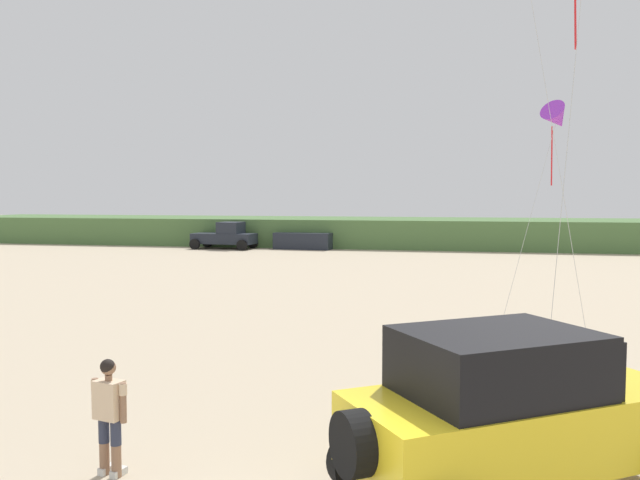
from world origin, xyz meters
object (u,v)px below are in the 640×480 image
(jeep, at_px, (514,412))
(distant_pickup, at_px, (226,236))
(distant_sedan, at_px, (304,241))
(kite_orange_streamer, at_px, (557,119))
(person_watching, at_px, (109,410))

(jeep, xyz_separation_m, distant_pickup, (-17.59, 37.35, -0.26))
(distant_sedan, bearing_deg, jeep, -68.00)
(distant_pickup, bearing_deg, kite_orange_streamer, -46.54)
(jeep, relative_size, distant_pickup, 1.05)
(person_watching, relative_size, kite_orange_streamer, 0.23)
(kite_orange_streamer, bearing_deg, distant_pickup, 133.46)
(person_watching, relative_size, distant_sedan, 0.40)
(jeep, distance_m, person_watching, 5.49)
(distant_pickup, bearing_deg, jeep, -64.78)
(kite_orange_streamer, bearing_deg, distant_sedan, 123.07)
(person_watching, height_order, distant_sedan, person_watching)
(distant_pickup, bearing_deg, distant_sedan, 10.13)
(person_watching, xyz_separation_m, distant_pickup, (-12.12, 37.65, 0.00))
(person_watching, bearing_deg, distant_pickup, 107.84)
(person_watching, bearing_deg, jeep, 3.23)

